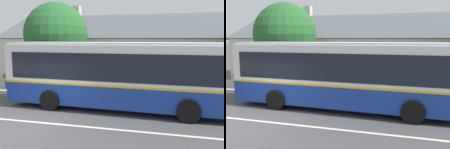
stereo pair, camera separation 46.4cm
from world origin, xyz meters
TOP-DOWN VIEW (x-y plane):
  - ground_plane at (0.00, 0.00)m, footprint 300.00×300.00m
  - sidewalk_far at (0.00, 6.00)m, footprint 60.00×3.00m
  - lane_divider_stripe at (0.00, 0.00)m, footprint 60.00×0.16m
  - community_building at (1.56, 13.80)m, footprint 20.63×10.37m
  - transit_bus at (3.01, 2.90)m, footprint 11.22×3.07m
  - bench_by_building at (-4.68, 5.48)m, footprint 1.51×0.51m
  - bench_down_street at (-0.38, 5.41)m, footprint 1.87×0.51m
  - street_tree_secondary at (-2.27, 7.09)m, footprint 4.38×4.38m

SIDE VIEW (x-z plane):
  - ground_plane at x=0.00m, z-range 0.00..0.00m
  - lane_divider_stripe at x=0.00m, z-range 0.00..0.01m
  - sidewalk_far at x=0.00m, z-range 0.00..0.15m
  - bench_by_building at x=-4.68m, z-range 0.09..1.03m
  - bench_down_street at x=-0.38m, z-range 0.11..1.05m
  - transit_bus at x=3.01m, z-range 0.12..3.41m
  - community_building at x=1.56m, z-range -1.48..5.19m
  - street_tree_secondary at x=-2.27m, z-range 0.65..6.60m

